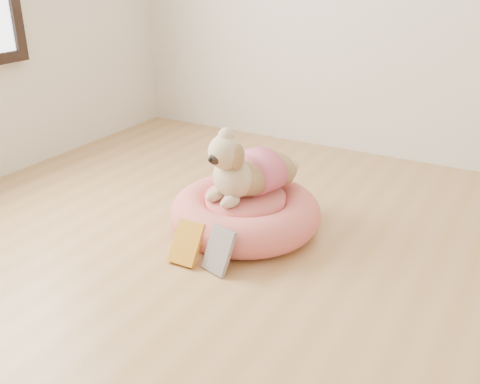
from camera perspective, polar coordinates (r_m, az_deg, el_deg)
The scene contains 5 objects.
floor at distance 1.72m, azimuth -1.79°, elevation -19.65°, with size 4.50×4.50×0.00m, color #B08249.
pet_bed at distance 2.50m, azimuth 0.57°, elevation -2.24°, with size 0.70×0.70×0.18m.
dog at distance 2.40m, azimuth 0.87°, elevation 3.64°, with size 0.33×0.48×0.35m, color brown, non-canonical shape.
book_yellow at distance 2.26m, azimuth -5.70°, elevation -5.43°, with size 0.12×0.02×0.19m, color yellow.
book_white at distance 2.19m, azimuth -2.26°, elevation -6.22°, with size 0.12×0.02×0.19m, color white.
Camera 1 is at (0.66, -1.06, 1.18)m, focal length 40.00 mm.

